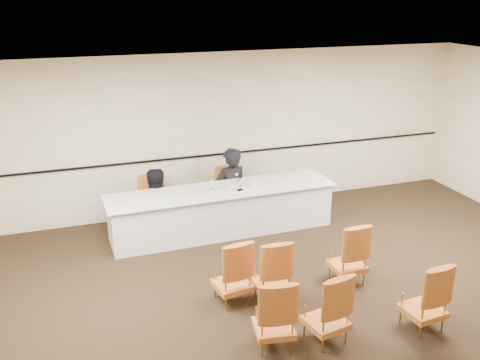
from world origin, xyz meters
name	(u,v)px	position (x,y,z in m)	size (l,w,h in m)	color
floor	(309,318)	(0.00, 0.00, 0.00)	(10.00, 10.00, 0.00)	black
ceiling	(321,90)	(0.00, 0.00, 3.00)	(10.00, 10.00, 0.00)	silver
wall_back	(219,133)	(0.00, 4.00, 1.50)	(10.00, 0.04, 3.00)	beige
wall_rail	(220,154)	(0.00, 3.96, 1.10)	(9.80, 0.04, 0.03)	black
panel_table	(222,211)	(-0.30, 2.90, 0.40)	(3.99, 0.92, 0.80)	silver
panelist_main	(231,195)	(0.05, 3.49, 0.44)	(0.67, 0.44, 1.82)	black
panelist_main_chair	(231,193)	(0.05, 3.49, 0.47)	(0.50, 0.50, 0.95)	#BD4F21
panelist_second	(155,213)	(-1.38, 3.46, 0.27)	(0.82, 0.64, 1.68)	black
panelist_second_chair	(154,203)	(-1.38, 3.46, 0.47)	(0.50, 0.50, 0.95)	#BD4F21
papers	(246,189)	(0.11, 2.80, 0.80)	(0.30, 0.22, 0.00)	white
microphone	(240,183)	(-0.01, 2.75, 0.94)	(0.10, 0.20, 0.27)	black
water_bottle	(212,186)	(-0.47, 2.87, 0.90)	(0.06, 0.06, 0.20)	#177D7F
drinking_glass	(231,188)	(-0.17, 2.79, 0.85)	(0.06, 0.06, 0.10)	silver
coffee_cup	(255,185)	(0.27, 2.78, 0.86)	(0.08, 0.08, 0.12)	white
aud_chair_front_left	(232,270)	(-0.83, 0.73, 0.47)	(0.50, 0.50, 0.95)	#BD4F21
aud_chair_front_mid	(272,270)	(-0.31, 0.57, 0.47)	(0.50, 0.50, 0.95)	#BD4F21
aud_chair_front_right	(348,252)	(0.93, 0.69, 0.47)	(0.50, 0.50, 0.95)	#BD4F21
aud_chair_back_left	(274,312)	(-0.66, -0.36, 0.47)	(0.50, 0.50, 0.95)	#BD4F21
aud_chair_back_mid	(327,306)	(-0.02, -0.46, 0.47)	(0.50, 0.50, 0.95)	#BD4F21
aud_chair_back_right	(424,295)	(1.25, -0.63, 0.47)	(0.50, 0.50, 0.95)	#BD4F21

